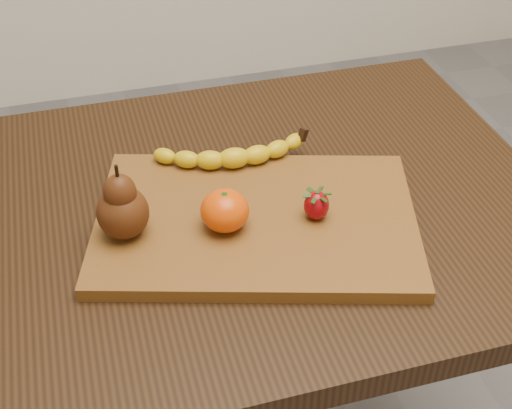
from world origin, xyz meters
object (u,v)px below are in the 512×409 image
object	(u,v)px
table	(222,255)
pear	(121,201)
mandarin	(225,211)
cutting_board	(256,221)

from	to	relation	value
table	pear	size ratio (longest dim) A/B	9.04
table	pear	world-z (taller)	pear
pear	mandarin	bearing A→B (deg)	-10.50
pear	mandarin	xyz separation A→B (m)	(0.13, -0.02, -0.03)
cutting_board	mandarin	distance (m)	0.06
pear	mandarin	distance (m)	0.14
table	cutting_board	world-z (taller)	cutting_board
table	mandarin	world-z (taller)	mandarin
table	mandarin	distance (m)	0.16
cutting_board	pear	xyz separation A→B (m)	(-0.18, 0.01, 0.07)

